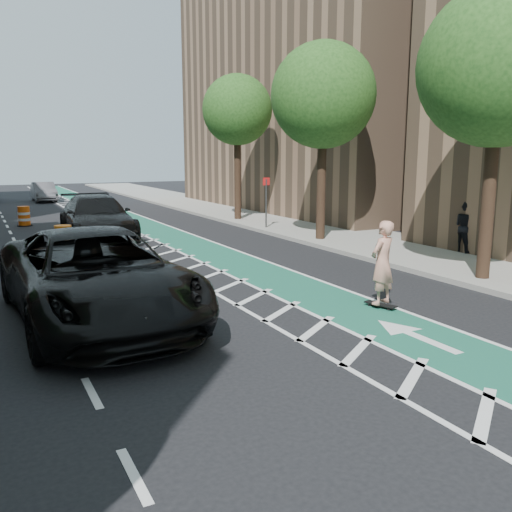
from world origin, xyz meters
TOP-DOWN VIEW (x-y plane):
  - ground at (0.00, 0.00)m, footprint 120.00×120.00m
  - bike_lane at (3.00, 10.00)m, footprint 2.00×90.00m
  - buffer_strip at (1.50, 10.00)m, footprint 1.40×90.00m
  - sidewalk_right at (9.50, 10.00)m, footprint 5.00×90.00m
  - curb_right at (7.05, 10.00)m, footprint 0.12×90.00m
  - building_right_far at (17.50, 20.00)m, footprint 14.00×22.00m
  - tree_r_b at (7.90, 0.00)m, footprint 4.20×4.20m
  - tree_r_c at (7.90, 8.00)m, footprint 4.20×4.20m
  - tree_r_d at (7.90, 16.00)m, footprint 4.20×4.20m
  - sign_post at (7.60, 12.00)m, footprint 0.35×0.08m
  - skateboard at (3.70, -0.80)m, footprint 0.44×0.81m
  - skateboarder at (3.70, -0.80)m, footprint 0.82×0.65m
  - suv_near at (-2.37, 1.24)m, footprint 3.56×7.20m
  - suv_far at (0.00, 13.02)m, footprint 2.72×6.34m
  - car_grey at (0.20, 33.95)m, footprint 1.54×4.41m
  - pedestrian at (10.66, 2.98)m, footprint 0.80×0.96m
  - barrel_a at (-2.20, 3.13)m, footprint 0.59×0.59m
  - barrel_b at (-1.80, 9.98)m, footprint 0.76×0.76m
  - barrel_c at (-2.40, 19.00)m, footprint 0.72×0.72m

SIDE VIEW (x-z plane):
  - ground at x=0.00m, z-range 0.00..0.00m
  - buffer_strip at x=1.50m, z-range 0.00..0.01m
  - bike_lane at x=3.00m, z-range 0.00..0.01m
  - sidewalk_right at x=9.50m, z-range 0.00..0.15m
  - curb_right at x=7.05m, z-range 0.00..0.16m
  - skateboard at x=3.70m, z-range 0.03..0.14m
  - barrel_a at x=-2.20m, z-range -0.02..0.78m
  - barrel_c at x=-2.40m, z-range -0.03..0.96m
  - barrel_b at x=-1.80m, z-range -0.03..1.01m
  - car_grey at x=0.20m, z-range 0.00..1.45m
  - suv_far at x=0.00m, z-range 0.00..1.82m
  - suv_near at x=-2.37m, z-range 0.00..1.97m
  - pedestrian at x=10.66m, z-range 0.15..1.96m
  - skateboarder at x=3.70m, z-range 0.11..2.06m
  - sign_post at x=7.60m, z-range 0.11..2.59m
  - tree_r_b at x=7.90m, z-range 1.82..9.72m
  - tree_r_c at x=7.90m, z-range 1.82..9.72m
  - tree_r_d at x=7.90m, z-range 1.82..9.72m
  - building_right_far at x=17.50m, z-range 0.00..19.00m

